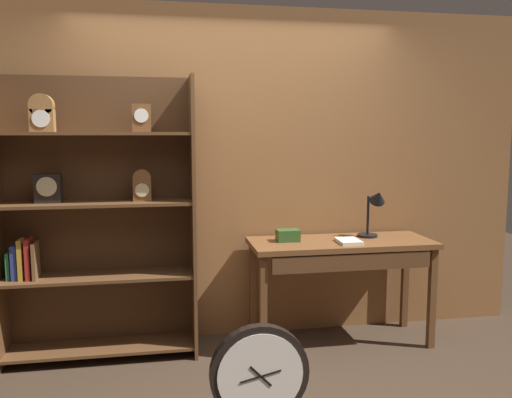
% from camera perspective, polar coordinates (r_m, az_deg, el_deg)
% --- Properties ---
extents(back_wood_panel, '(4.80, 0.05, 2.60)m').
position_cam_1_polar(back_wood_panel, '(4.13, -2.27, 2.64)').
color(back_wood_panel, brown).
rests_on(back_wood_panel, ground).
extents(bookshelf, '(1.37, 0.34, 2.03)m').
position_cam_1_polar(bookshelf, '(3.89, -17.30, -2.24)').
color(bookshelf, brown).
rests_on(bookshelf, ground).
extents(workbench, '(1.40, 0.55, 0.81)m').
position_cam_1_polar(workbench, '(4.05, 9.39, -5.97)').
color(workbench, brown).
rests_on(workbench, ground).
extents(desk_lamp, '(0.21, 0.21, 0.40)m').
position_cam_1_polar(desk_lamp, '(4.18, 12.90, -0.90)').
color(desk_lamp, black).
rests_on(desk_lamp, workbench).
extents(toolbox_small, '(0.17, 0.12, 0.09)m').
position_cam_1_polar(toolbox_small, '(3.97, 3.51, -4.00)').
color(toolbox_small, '#2D5123').
rests_on(toolbox_small, workbench).
extents(open_repair_manual, '(0.17, 0.22, 0.02)m').
position_cam_1_polar(open_repair_manual, '(3.97, 10.11, -4.57)').
color(open_repair_manual, silver).
rests_on(open_repair_manual, workbench).
extents(round_clock_large, '(0.56, 0.11, 0.60)m').
position_cam_1_polar(round_clock_large, '(3.02, 0.39, -18.82)').
color(round_clock_large, black).
rests_on(round_clock_large, ground).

